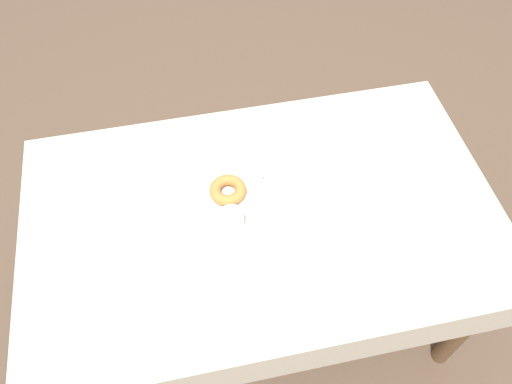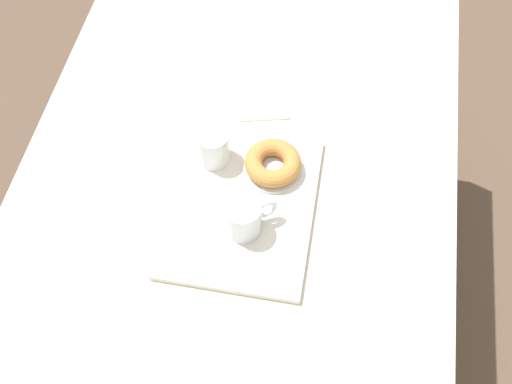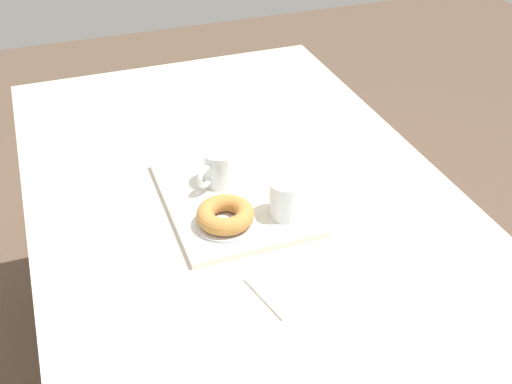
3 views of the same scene
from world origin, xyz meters
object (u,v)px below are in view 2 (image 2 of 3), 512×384
(serving_tray, at_px, (242,208))
(paper_napkin, at_px, (262,99))
(dining_table, at_px, (230,225))
(tea_mug_left, at_px, (244,218))
(water_glass_near, at_px, (213,147))
(donut_plate_left, at_px, (273,169))
(sugar_donut_left, at_px, (273,163))

(serving_tray, bearing_deg, paper_napkin, -178.26)
(dining_table, height_order, tea_mug_left, tea_mug_left)
(water_glass_near, bearing_deg, donut_plate_left, 85.81)
(water_glass_near, distance_m, paper_napkin, 0.21)
(tea_mug_left, height_order, donut_plate_left, tea_mug_left)
(dining_table, relative_size, serving_tray, 4.00)
(water_glass_near, height_order, paper_napkin, water_glass_near)
(serving_tray, distance_m, paper_napkin, 0.30)
(tea_mug_left, bearing_deg, donut_plate_left, 167.08)
(sugar_donut_left, relative_size, paper_napkin, 0.95)
(water_glass_near, relative_size, sugar_donut_left, 0.69)
(sugar_donut_left, distance_m, paper_napkin, 0.21)
(serving_tray, xyz_separation_m, donut_plate_left, (-0.10, 0.05, 0.01))
(tea_mug_left, distance_m, water_glass_near, 0.19)
(water_glass_near, bearing_deg, sugar_donut_left, 85.81)
(donut_plate_left, height_order, paper_napkin, donut_plate_left)
(serving_tray, bearing_deg, donut_plate_left, 154.20)
(dining_table, bearing_deg, paper_napkin, 176.30)
(donut_plate_left, bearing_deg, tea_mug_left, -12.92)
(dining_table, height_order, paper_napkin, paper_napkin)
(dining_table, distance_m, donut_plate_left, 0.16)
(water_glass_near, bearing_deg, serving_tray, 36.82)
(sugar_donut_left, bearing_deg, serving_tray, -25.80)
(sugar_donut_left, bearing_deg, tea_mug_left, -12.92)
(serving_tray, height_order, tea_mug_left, tea_mug_left)
(serving_tray, bearing_deg, water_glass_near, -143.18)
(serving_tray, distance_m, tea_mug_left, 0.07)
(tea_mug_left, distance_m, donut_plate_left, 0.16)
(tea_mug_left, distance_m, sugar_donut_left, 0.15)
(tea_mug_left, height_order, sugar_donut_left, tea_mug_left)
(water_glass_near, bearing_deg, tea_mug_left, 31.01)
(donut_plate_left, relative_size, paper_napkin, 1.00)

